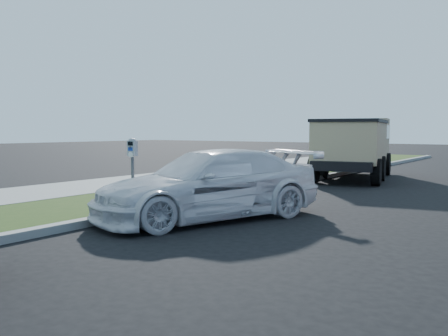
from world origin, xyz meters
The scene contains 5 objects.
ground centered at (0.00, 0.00, 0.00)m, with size 120.00×120.00×0.00m, color black.
streetside centered at (-5.57, 2.00, 0.07)m, with size 6.12×50.00×0.15m.
parking_meter centered at (-2.94, -0.36, 1.26)m, with size 0.23×0.17×1.54m.
white_wagon centered at (-1.13, 0.20, 0.72)m, with size 2.03×4.99×1.45m, color silver.
dump_truck centered at (-1.72, 10.20, 1.32)m, with size 3.45×6.31×2.35m.
Camera 1 is at (4.85, -7.75, 1.86)m, focal length 38.00 mm.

